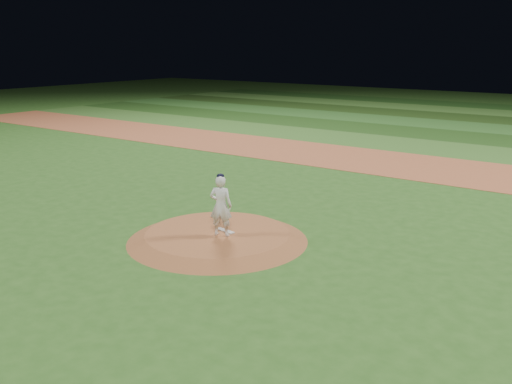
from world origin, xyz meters
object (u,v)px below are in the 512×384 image
(pitchers_mound, at_px, (218,236))
(rosin_bag, at_px, (212,216))
(pitcher_on_mound, at_px, (221,205))
(pitching_rubber, at_px, (225,231))

(pitchers_mound, bearing_deg, rosin_bag, 135.66)
(pitchers_mound, bearing_deg, pitcher_on_mound, -28.61)
(pitching_rubber, relative_size, pitcher_on_mound, 0.36)
(rosin_bag, xyz_separation_m, pitcher_on_mound, (1.41, -1.27, 0.90))
(pitching_rubber, xyz_separation_m, rosin_bag, (-1.27, 0.89, 0.02))
(pitching_rubber, bearing_deg, rosin_bag, 154.89)
(pitcher_on_mound, bearing_deg, rosin_bag, 138.12)
(pitchers_mound, relative_size, rosin_bag, 45.95)
(pitchers_mound, height_order, rosin_bag, rosin_bag)
(pitching_rubber, bearing_deg, pitcher_on_mound, -58.68)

